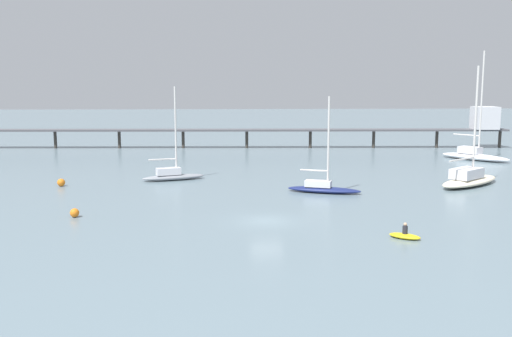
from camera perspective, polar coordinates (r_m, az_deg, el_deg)
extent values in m
plane|color=slate|center=(45.05, 1.06, -5.27)|extent=(400.00, 400.00, 0.00)
cube|color=#4C4C51|center=(95.52, -0.93, 3.86)|extent=(87.21, 5.57, 0.30)
cylinder|color=#38332D|center=(100.97, -19.39, 2.73)|extent=(0.50, 0.50, 2.86)
cylinder|color=#38332D|center=(98.08, -13.48, 2.82)|extent=(0.50, 0.50, 2.86)
cylinder|color=#38332D|center=(96.29, -7.28, 2.88)|extent=(0.50, 0.50, 2.86)
cylinder|color=#38332D|center=(95.66, -0.92, 2.91)|extent=(0.50, 0.50, 2.86)
cylinder|color=#38332D|center=(96.20, 5.44, 2.91)|extent=(0.50, 0.50, 2.86)
cylinder|color=#38332D|center=(97.91, 11.65, 2.87)|extent=(0.50, 0.50, 2.86)
cylinder|color=#38332D|center=(100.72, 17.58, 2.80)|extent=(0.50, 0.50, 2.86)
cylinder|color=#38332D|center=(104.55, 23.14, 2.71)|extent=(0.50, 0.50, 2.86)
cube|color=silver|center=(103.21, 21.86, 4.72)|extent=(3.87, 3.87, 3.73)
ellipsoid|color=white|center=(86.37, 21.00, 1.09)|extent=(8.42, 9.37, 0.88)
cube|color=silver|center=(86.62, 20.57, 1.74)|extent=(3.33, 3.47, 0.95)
cylinder|color=silver|center=(85.58, 21.57, 6.09)|extent=(0.24, 0.24, 14.28)
cylinder|color=silver|center=(86.73, 20.25, 3.16)|extent=(2.65, 3.14, 0.19)
ellipsoid|color=gray|center=(64.56, -8.23, -0.87)|extent=(7.22, 3.87, 0.64)
cube|color=silver|center=(64.32, -8.74, -0.27)|extent=(2.89, 1.96, 0.78)
cylinder|color=silver|center=(64.01, -8.02, 3.75)|extent=(0.20, 0.20, 9.76)
cylinder|color=silver|center=(63.99, -9.31, 0.90)|extent=(2.99, 1.17, 0.16)
ellipsoid|color=navy|center=(56.92, 6.79, -2.12)|extent=(7.47, 4.04, 0.58)
cube|color=silver|center=(56.91, 6.23, -1.50)|extent=(2.82, 2.00, 0.62)
cylinder|color=silver|center=(56.19, 7.24, 2.62)|extent=(0.21, 0.21, 8.91)
cylinder|color=silver|center=(56.78, 5.82, -0.19)|extent=(2.66, 1.05, 0.17)
ellipsoid|color=beige|center=(64.72, 20.55, -1.20)|extent=(9.53, 8.56, 0.86)
cube|color=silver|center=(63.88, 20.27, -0.44)|extent=(4.18, 3.95, 1.05)
cylinder|color=silver|center=(64.47, 21.05, 4.35)|extent=(0.24, 0.24, 11.67)
cylinder|color=silver|center=(62.69, 19.86, 0.87)|extent=(3.85, 3.20, 0.19)
ellipsoid|color=yellow|center=(41.38, 14.62, -6.54)|extent=(2.38, 2.10, 0.35)
cylinder|color=#26262D|center=(41.27, 14.65, -5.94)|extent=(0.50, 0.50, 0.55)
sphere|color=tan|center=(41.18, 14.67, -5.40)|extent=(0.24, 0.24, 0.24)
sphere|color=orange|center=(48.50, -17.65, -4.24)|extent=(0.73, 0.73, 0.73)
sphere|color=orange|center=(63.40, -18.86, -1.33)|extent=(0.81, 0.81, 0.81)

